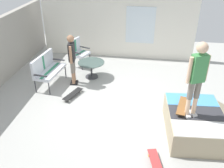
% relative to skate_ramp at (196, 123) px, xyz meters
% --- Properties ---
extents(ground_plane, '(12.00, 12.00, 0.10)m').
position_rel_skate_ramp_xyz_m(ground_plane, '(0.68, 2.02, -0.35)').
color(ground_plane, '#A8A8A3').
extents(house_facade, '(0.23, 6.00, 2.41)m').
position_rel_skate_ramp_xyz_m(house_facade, '(4.48, 2.50, 0.91)').
color(house_facade, white).
rests_on(house_facade, ground_plane).
extents(skate_ramp, '(1.85, 2.19, 0.60)m').
position_rel_skate_ramp_xyz_m(skate_ramp, '(0.00, 0.00, 0.00)').
color(skate_ramp, tan).
rests_on(skate_ramp, ground_plane).
extents(patio_bench, '(1.31, 0.69, 1.02)m').
position_rel_skate_ramp_xyz_m(patio_bench, '(1.76, 4.43, 0.32)').
color(patio_bench, '#38383D').
rests_on(patio_bench, ground_plane).
extents(patio_chair_near_house, '(0.77, 0.73, 1.02)m').
position_rel_skate_ramp_xyz_m(patio_chair_near_house, '(3.35, 3.86, 0.31)').
color(patio_chair_near_house, '#38383D').
rests_on(patio_chair_near_house, ground_plane).
extents(patio_table, '(0.90, 0.90, 0.57)m').
position_rel_skate_ramp_xyz_m(patio_table, '(2.47, 3.14, 0.10)').
color(patio_table, '#38383D').
rests_on(patio_table, ground_plane).
extents(person_watching, '(0.48, 0.28, 1.67)m').
position_rel_skate_ramp_xyz_m(person_watching, '(1.94, 3.62, 0.67)').
color(person_watching, black).
rests_on(person_watching, ground_plane).
extents(person_skater, '(0.33, 0.45, 1.78)m').
position_rel_skate_ramp_xyz_m(person_skater, '(-0.11, 0.21, 1.35)').
color(person_skater, silver).
rests_on(person_skater, skate_ramp).
extents(skateboard_by_bench, '(0.82, 0.47, 0.10)m').
position_rel_skate_ramp_xyz_m(skateboard_by_bench, '(1.15, 3.42, -0.22)').
color(skateboard_by_bench, black).
rests_on(skateboard_by_bench, ground_plane).
extents(skateboard_spare, '(0.82, 0.38, 0.10)m').
position_rel_skate_ramp_xyz_m(skateboard_spare, '(-1.21, 0.93, -0.22)').
color(skateboard_spare, '#B23838').
rests_on(skateboard_spare, ground_plane).
extents(skateboard_on_ramp, '(0.82, 0.37, 0.10)m').
position_rel_skate_ramp_xyz_m(skateboard_on_ramp, '(0.12, 0.36, 0.39)').
color(skateboard_on_ramp, brown).
rests_on(skateboard_on_ramp, skate_ramp).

